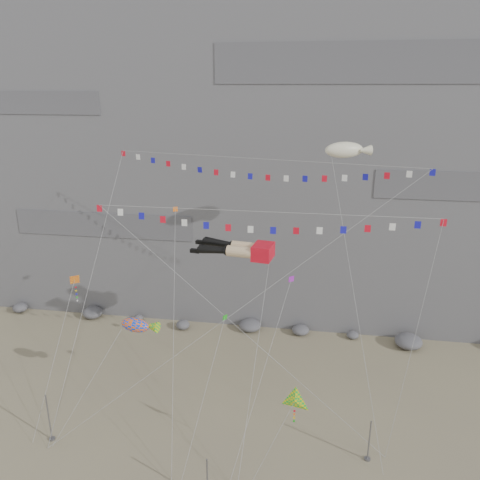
{
  "coord_description": "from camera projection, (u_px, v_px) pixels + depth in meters",
  "views": [
    {
      "loc": [
        6.69,
        -32.3,
        27.87
      ],
      "look_at": [
        0.07,
        9.0,
        14.0
      ],
      "focal_mm": 35.0,
      "sensor_mm": 36.0,
      "label": 1
    }
  ],
  "objects": [
    {
      "name": "small_kite_b",
      "position": [
        291.0,
        282.0,
        41.02
      ],
      "size": [
        4.16,
        12.22,
        16.74
      ],
      "color": "purple",
      "rests_on": "ground"
    },
    {
      "name": "legs_kite",
      "position": [
        241.0,
        249.0,
        43.31
      ],
      "size": [
        7.98,
        17.22,
        20.19
      ],
      "rotation": [
        0.0,
        0.0,
        -0.15
      ],
      "color": "red",
      "rests_on": "ground"
    },
    {
      "name": "flag_banner_upper",
      "position": [
        259.0,
        159.0,
        42.37
      ],
      "size": [
        29.58,
        17.99,
        30.1
      ],
      "color": "red",
      "rests_on": "ground"
    },
    {
      "name": "harlequin_kite",
      "position": [
        74.0,
        280.0,
        39.23
      ],
      "size": [
        3.15,
        6.38,
        13.67
      ],
      "color": "red",
      "rests_on": "ground"
    },
    {
      "name": "blimp_windsock",
      "position": [
        344.0,
        150.0,
        41.55
      ],
      "size": [
        6.09,
        15.22,
        26.53
      ],
      "color": "beige",
      "rests_on": "ground"
    },
    {
      "name": "flag_banner_lower",
      "position": [
        262.0,
        212.0,
        35.9
      ],
      "size": [
        26.6,
        3.79,
        21.64
      ],
      "color": "red",
      "rests_on": "ground"
    },
    {
      "name": "cliff",
      "position": [
        267.0,
        108.0,
        62.18
      ],
      "size": [
        80.0,
        28.0,
        50.0
      ],
      "primitive_type": "cube",
      "color": "slate",
      "rests_on": "ground"
    },
    {
      "name": "talus_boulders",
      "position": [
        250.0,
        326.0,
        55.8
      ],
      "size": [
        60.0,
        3.0,
        1.2
      ],
      "primitive_type": null,
      "color": "slate",
      "rests_on": "ground"
    },
    {
      "name": "small_kite_c",
      "position": [
        224.0,
        321.0,
        37.14
      ],
      "size": [
        2.65,
        7.83,
        12.73
      ],
      "color": "#19A319",
      "rests_on": "ground"
    },
    {
      "name": "anchor_pole_left",
      "position": [
        49.0,
        418.0,
        38.0
      ],
      "size": [
        0.12,
        0.12,
        4.34
      ],
      "primitive_type": "cylinder",
      "color": "slate",
      "rests_on": "ground"
    },
    {
      "name": "delta_kite",
      "position": [
        295.0,
        401.0,
        32.83
      ],
      "size": [
        4.49,
        2.89,
        8.43
      ],
      "color": "yellow",
      "rests_on": "ground"
    },
    {
      "name": "ground",
      "position": [
        223.0,
        427.0,
        40.05
      ],
      "size": [
        120.0,
        120.0,
        0.0
      ],
      "primitive_type": "plane",
      "color": "gray",
      "rests_on": "ground"
    },
    {
      "name": "small_kite_a",
      "position": [
        175.0,
        217.0,
        42.1
      ],
      "size": [
        3.64,
        14.48,
        22.29
      ],
      "color": "orange",
      "rests_on": "ground"
    },
    {
      "name": "anchor_pole_right",
      "position": [
        369.0,
        441.0,
        36.04
      ],
      "size": [
        0.12,
        0.12,
        3.62
      ],
      "primitive_type": "cylinder",
      "color": "slate",
      "rests_on": "ground"
    },
    {
      "name": "fish_windsock",
      "position": [
        135.0,
        325.0,
        39.31
      ],
      "size": [
        7.65,
        6.32,
        11.62
      ],
      "color": "#FF610D",
      "rests_on": "ground"
    }
  ]
}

